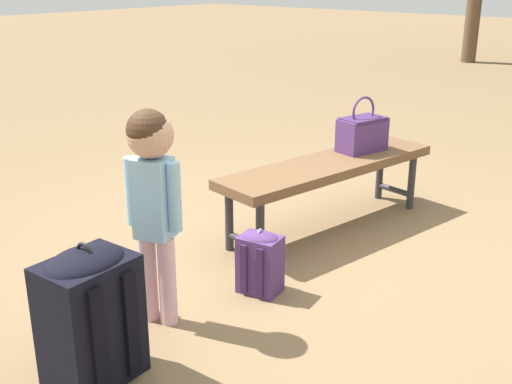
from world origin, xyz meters
TOP-DOWN VIEW (x-y plane):
  - ground_plane at (0.00, 0.00)m, footprint 40.00×40.00m
  - park_bench at (-0.51, -0.05)m, footprint 1.64×0.64m
  - handbag at (-0.86, -0.03)m, footprint 0.35×0.25m
  - child_standing at (0.97, -0.00)m, footprint 0.21×0.27m
  - backpack_large at (1.45, 0.14)m, footprint 0.38×0.34m
  - backpack_small at (0.44, 0.18)m, footprint 0.21×0.24m

SIDE VIEW (x-z plane):
  - ground_plane at x=0.00m, z-range 0.00..0.00m
  - backpack_small at x=0.44m, z-range 0.00..0.35m
  - backpack_large at x=1.45m, z-range 0.00..0.61m
  - park_bench at x=-0.51m, z-range 0.17..0.62m
  - handbag at x=-0.86m, z-range 0.39..0.76m
  - child_standing at x=0.97m, z-range 0.18..1.21m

